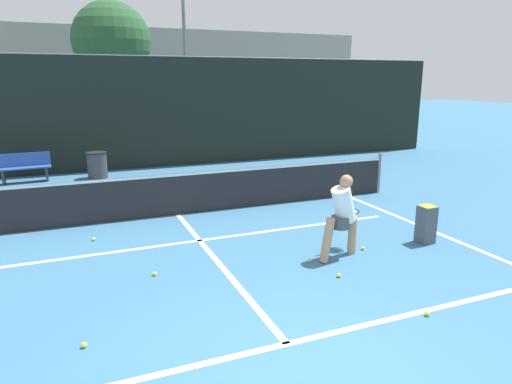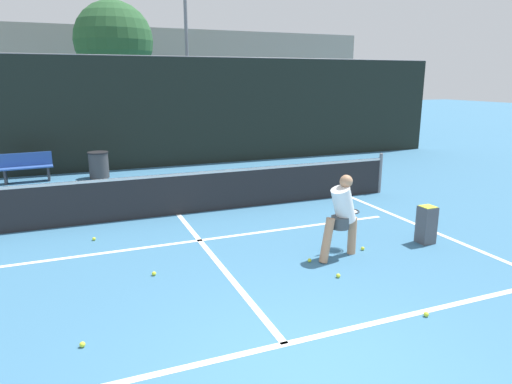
{
  "view_description": "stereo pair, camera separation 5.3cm",
  "coord_description": "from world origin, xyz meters",
  "views": [
    {
      "loc": [
        -2.12,
        -3.47,
        3.0
      ],
      "look_at": [
        1.0,
        4.12,
        0.95
      ],
      "focal_mm": 32.0,
      "sensor_mm": 36.0,
      "label": 1
    },
    {
      "loc": [
        -2.08,
        -3.49,
        3.0
      ],
      "look_at": [
        1.0,
        4.12,
        0.95
      ],
      "focal_mm": 32.0,
      "sensor_mm": 36.0,
      "label": 2
    }
  ],
  "objects": [
    {
      "name": "court_center_mark",
      "position": [
        0.0,
        3.55,
        0.0
      ],
      "size": [
        0.1,
        5.62,
        0.01
      ],
      "primitive_type": "cube",
      "color": "white",
      "rests_on": "ground"
    },
    {
      "name": "trash_bin",
      "position": [
        -1.39,
        11.19,
        0.41
      ],
      "size": [
        0.62,
        0.62,
        0.81
      ],
      "color": "#3F3F42",
      "rests_on": "ground"
    },
    {
      "name": "ball_hopper",
      "position": [
        3.9,
        2.82,
        0.37
      ],
      "size": [
        0.28,
        0.28,
        0.71
      ],
      "color": "#4C4C51",
      "rests_on": "ground"
    },
    {
      "name": "tennis_ball_scattered_0",
      "position": [
        2.59,
        2.92,
        0.03
      ],
      "size": [
        0.07,
        0.07,
        0.07
      ],
      "primitive_type": "sphere",
      "color": "#D1E033",
      "rests_on": "ground"
    },
    {
      "name": "ground_plane",
      "position": [
        0.0,
        0.0,
        0.0
      ],
      "size": [
        100.0,
        100.0,
        0.0
      ],
      "primitive_type": "plane",
      "color": "teal"
    },
    {
      "name": "tennis_ball_scattered_6",
      "position": [
        -1.87,
        5.27,
        0.03
      ],
      "size": [
        0.07,
        0.07,
        0.07
      ],
      "primitive_type": "sphere",
      "color": "#D1E033",
      "rests_on": "ground"
    },
    {
      "name": "court_baseline_near",
      "position": [
        0.0,
        0.74,
        0.0
      ],
      "size": [
        11.0,
        0.1,
        0.01
      ],
      "primitive_type": "cube",
      "color": "white",
      "rests_on": "ground"
    },
    {
      "name": "tennis_ball_scattered_1",
      "position": [
        -2.18,
        1.56,
        0.03
      ],
      "size": [
        0.07,
        0.07,
        0.07
      ],
      "primitive_type": "sphere",
      "color": "#D1E033",
      "rests_on": "ground"
    },
    {
      "name": "fence_back",
      "position": [
        0.0,
        12.31,
        1.86
      ],
      "size": [
        24.0,
        0.06,
        3.74
      ],
      "color": "black",
      "rests_on": "ground"
    },
    {
      "name": "tennis_ball_scattered_7",
      "position": [
        1.44,
        2.8,
        0.03
      ],
      "size": [
        0.07,
        0.07,
        0.07
      ],
      "primitive_type": "sphere",
      "color": "#D1E033",
      "rests_on": "ground"
    },
    {
      "name": "court_service_line",
      "position": [
        0.0,
        4.51,
        0.0
      ],
      "size": [
        8.25,
        0.1,
        0.01
      ],
      "primitive_type": "cube",
      "color": "white",
      "rests_on": "ground"
    },
    {
      "name": "building_far",
      "position": [
        0.0,
        27.94,
        3.05
      ],
      "size": [
        36.0,
        2.4,
        6.1
      ],
      "primitive_type": "cube",
      "color": "gray",
      "rests_on": "ground"
    },
    {
      "name": "tennis_ball_scattered_5",
      "position": [
        -1.08,
        3.23,
        0.03
      ],
      "size": [
        0.07,
        0.07,
        0.07
      ],
      "primitive_type": "sphere",
      "color": "#D1E033",
      "rests_on": "ground"
    },
    {
      "name": "tennis_ball_scattered_2",
      "position": [
        1.97,
        0.63,
        0.03
      ],
      "size": [
        0.07,
        0.07,
        0.07
      ],
      "primitive_type": "sphere",
      "color": "#D1E033",
      "rests_on": "ground"
    },
    {
      "name": "floodlight_mast",
      "position": [
        3.22,
        18.19,
        6.21
      ],
      "size": [
        1.1,
        0.24,
        10.0
      ],
      "color": "slate",
      "rests_on": "ground"
    },
    {
      "name": "tree_west",
      "position": [
        0.26,
        21.04,
        4.79
      ],
      "size": [
        3.82,
        3.82,
        6.72
      ],
      "color": "brown",
      "rests_on": "ground"
    },
    {
      "name": "net",
      "position": [
        0.0,
        6.36,
        0.51
      ],
      "size": [
        11.09,
        0.09,
        1.07
      ],
      "color": "slate",
      "rests_on": "ground"
    },
    {
      "name": "court_sideline_right",
      "position": [
        4.51,
        3.55,
        0.0
      ],
      "size": [
        0.1,
        6.62,
        0.01
      ],
      "primitive_type": "cube",
      "color": "white",
      "rests_on": "ground"
    },
    {
      "name": "parked_car",
      "position": [
        -3.43,
        16.69,
        0.62
      ],
      "size": [
        1.62,
        4.62,
        1.46
      ],
      "color": "#B7B7BC",
      "rests_on": "ground"
    },
    {
      "name": "player_practicing",
      "position": [
        2.05,
        2.81,
        0.78
      ],
      "size": [
        1.09,
        0.76,
        1.45
      ],
      "rotation": [
        0.0,
        0.0,
        0.26
      ],
      "color": "tan",
      "rests_on": "ground"
    },
    {
      "name": "tennis_ball_scattered_3",
      "position": [
        1.55,
        2.09,
        0.03
      ],
      "size": [
        0.07,
        0.07,
        0.07
      ],
      "primitive_type": "sphere",
      "color": "#D1E033",
      "rests_on": "ground"
    },
    {
      "name": "courtside_bench",
      "position": [
        -3.42,
        11.39,
        0.46
      ],
      "size": [
        1.46,
        0.49,
        0.86
      ],
      "rotation": [
        0.0,
        0.0,
        0.08
      ],
      "color": "#2D519E",
      "rests_on": "ground"
    }
  ]
}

